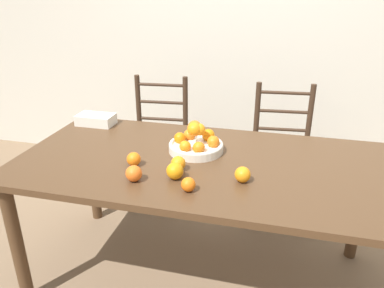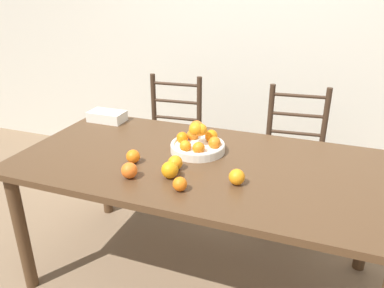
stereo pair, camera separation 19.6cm
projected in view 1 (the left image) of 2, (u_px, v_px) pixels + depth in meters
name	position (u px, v px, depth m)	size (l,w,h in m)	color
ground_plane	(201.00, 275.00, 2.27)	(12.00, 12.00, 0.00)	#7F664C
wall_back	(244.00, 26.00, 3.14)	(8.00, 0.06, 2.60)	beige
dining_table	(202.00, 175.00, 2.00)	(1.96, 0.99, 0.77)	#4C331E
fruit_bowl	(196.00, 143.00, 2.05)	(0.30, 0.30, 0.17)	silver
orange_loose_0	(188.00, 184.00, 1.66)	(0.07, 0.07, 0.07)	orange
orange_loose_1	(243.00, 175.00, 1.74)	(0.08, 0.08, 0.08)	orange
orange_loose_2	(178.00, 163.00, 1.85)	(0.07, 0.07, 0.07)	orange
orange_loose_3	(134.00, 173.00, 1.75)	(0.08, 0.08, 0.08)	orange
orange_loose_4	(134.00, 159.00, 1.90)	(0.07, 0.07, 0.07)	orange
orange_loose_5	(175.00, 171.00, 1.76)	(0.08, 0.08, 0.08)	orange
chair_left	(159.00, 142.00, 2.93)	(0.45, 0.44, 0.98)	#382619
chair_right	(281.00, 155.00, 2.72)	(0.46, 0.44, 0.98)	#382619
book_stack	(96.00, 120.00, 2.45)	(0.24, 0.14, 0.07)	silver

